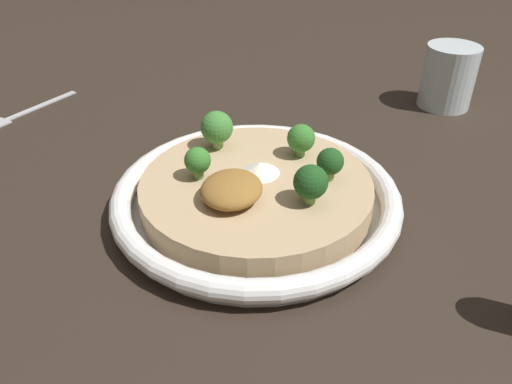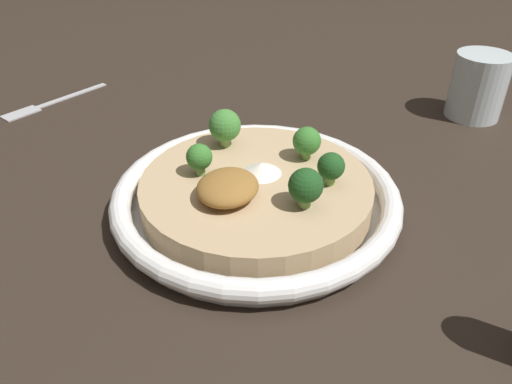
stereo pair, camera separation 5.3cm
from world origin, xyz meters
The scene contains 11 objects.
ground_plane centered at (0.00, 0.00, 0.00)m, with size 6.00×6.00×0.00m, color #2D231C.
risotto_bowl centered at (0.00, 0.00, 0.02)m, with size 0.31×0.31×0.04m.
cheese_sprinkle centered at (0.02, 0.00, 0.04)m, with size 0.04×0.04×0.01m.
crispy_onion_garnish centered at (-0.04, 0.01, 0.05)m, with size 0.07×0.06×0.02m.
broccoli_right centered at (0.06, -0.04, 0.06)m, with size 0.03×0.03×0.04m.
broccoli_back_left centered at (-0.01, 0.06, 0.06)m, with size 0.03×0.03×0.04m.
broccoli_front centered at (0.02, -0.07, 0.06)m, with size 0.03×0.03×0.04m.
broccoli_front_left centered at (-0.03, -0.06, 0.06)m, with size 0.03×0.03×0.04m.
broccoli_back_right centered at (0.06, 0.06, 0.06)m, with size 0.04×0.04×0.04m.
drinking_glass centered at (0.34, -0.21, 0.05)m, with size 0.08×0.08×0.09m.
fork_utensil centered at (0.14, 0.41, 0.00)m, with size 0.17×0.07×0.00m.
Camera 1 is at (-0.43, -0.11, 0.32)m, focal length 35.00 mm.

